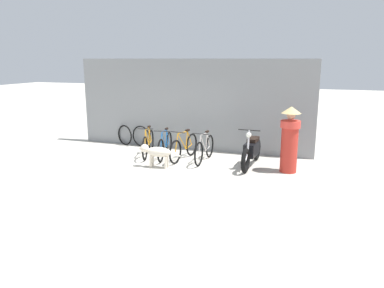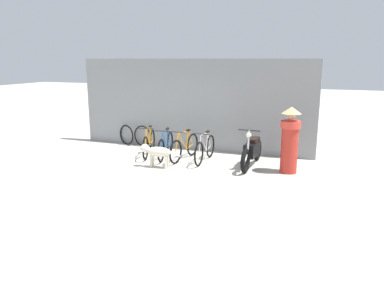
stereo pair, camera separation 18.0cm
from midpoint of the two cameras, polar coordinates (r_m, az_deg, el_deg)
ground_plane at (r=9.61m, az=-5.59°, el=-4.54°), size 60.00×60.00×0.00m
shop_wall_back at (r=11.95m, az=0.42°, el=6.00°), size 7.70×0.20×2.87m
bicycle_0 at (r=11.32m, az=-6.11°, el=0.08°), size 0.58×1.69×0.91m
bicycle_1 at (r=11.05m, az=-3.56°, el=-0.25°), size 0.47×1.72×0.88m
bicycle_2 at (r=10.82m, az=-0.69°, el=-0.51°), size 0.46×1.70×0.88m
bicycle_3 at (r=10.61m, az=2.47°, el=-0.79°), size 0.46×1.68×0.88m
motorcycle at (r=10.24m, az=9.60°, el=-1.06°), size 0.58×1.97×1.08m
stray_dog at (r=10.05m, az=-4.95°, el=-1.19°), size 1.18×0.31×0.62m
person_in_robes at (r=9.80m, az=15.20°, el=0.79°), size 0.70×0.70×1.70m
spare_tire_left at (r=12.85m, az=-9.54°, el=1.38°), size 0.66×0.28×0.69m
spare_tire_right at (r=12.56m, az=-7.12°, el=1.23°), size 0.70×0.17×0.70m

